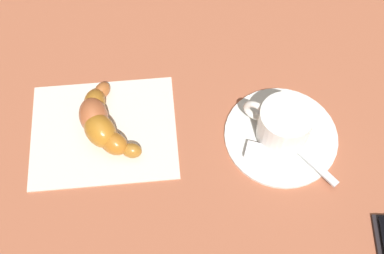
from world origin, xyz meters
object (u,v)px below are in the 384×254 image
at_px(teaspoon, 283,134).
at_px(saucer, 281,135).
at_px(sugar_packet, 269,154).
at_px(napkin, 104,131).
at_px(espresso_cup, 283,123).
at_px(croissant, 101,123).

bearing_deg(teaspoon, saucer, -81.20).
bearing_deg(teaspoon, sugar_packet, 43.71).
bearing_deg(napkin, teaspoon, 166.45).
bearing_deg(espresso_cup, napkin, -12.70).
bearing_deg(espresso_cup, sugar_packet, 49.94).
relative_size(espresso_cup, teaspoon, 0.63).
bearing_deg(napkin, espresso_cup, 167.30).
distance_m(sugar_packet, croissant, 0.21).
bearing_deg(teaspoon, espresso_cup, -66.22).
relative_size(saucer, croissant, 1.17).
relative_size(saucer, sugar_packet, 2.54).
distance_m(saucer, napkin, 0.23).
bearing_deg(teaspoon, croissant, -13.66).
height_order(espresso_cup, teaspoon, espresso_cup).
height_order(teaspoon, napkin, teaspoon).
relative_size(teaspoon, sugar_packet, 2.20).
xyz_separation_m(espresso_cup, croissant, (0.22, -0.05, -0.01)).
xyz_separation_m(saucer, espresso_cup, (0.00, -0.00, 0.03)).
height_order(espresso_cup, napkin, espresso_cup).
bearing_deg(sugar_packet, espresso_cup, 76.72).
height_order(saucer, napkin, saucer).
xyz_separation_m(espresso_cup, napkin, (0.22, -0.05, -0.03)).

